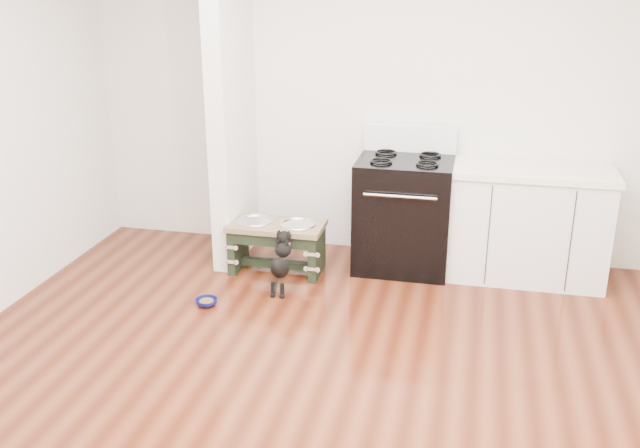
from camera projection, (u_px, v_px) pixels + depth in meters
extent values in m
plane|color=#42180B|center=(314.00, 408.00, 4.06)|extent=(5.00, 5.00, 0.00)
plane|color=silver|center=(383.00, 97.00, 5.89)|extent=(5.00, 0.00, 5.00)
cube|color=silver|center=(232.00, 100.00, 5.76)|extent=(0.15, 0.80, 2.70)
cube|color=black|center=(404.00, 214.00, 5.82)|extent=(0.76, 0.65, 0.92)
cube|color=black|center=(399.00, 234.00, 5.56)|extent=(0.58, 0.02, 0.50)
cylinder|color=silver|center=(400.00, 197.00, 5.41)|extent=(0.56, 0.02, 0.02)
cube|color=white|center=(410.00, 138.00, 5.88)|extent=(0.76, 0.08, 0.22)
torus|color=black|center=(381.00, 161.00, 5.57)|extent=(0.18, 0.18, 0.02)
torus|color=black|center=(427.00, 164.00, 5.50)|extent=(0.18, 0.18, 0.02)
torus|color=black|center=(386.00, 152.00, 5.83)|extent=(0.18, 0.18, 0.02)
torus|color=black|center=(430.00, 155.00, 5.75)|extent=(0.18, 0.18, 0.02)
cube|color=silver|center=(527.00, 225.00, 5.65)|extent=(1.20, 0.60, 0.86)
cube|color=beige|center=(533.00, 170.00, 5.50)|extent=(1.24, 0.64, 0.05)
cube|color=black|center=(524.00, 282.00, 5.55)|extent=(1.20, 0.06, 0.10)
cube|color=black|center=(238.00, 246.00, 5.88)|extent=(0.06, 0.37, 0.38)
cube|color=black|center=(317.00, 253.00, 5.75)|extent=(0.06, 0.37, 0.38)
cube|color=black|center=(271.00, 241.00, 5.61)|extent=(0.61, 0.03, 0.09)
cube|color=black|center=(277.00, 264.00, 5.86)|extent=(0.61, 0.06, 0.06)
cube|color=brown|center=(276.00, 226.00, 5.74)|extent=(0.77, 0.41, 0.04)
cylinder|color=silver|center=(255.00, 224.00, 5.78)|extent=(0.26, 0.26, 0.05)
cylinder|color=silver|center=(298.00, 227.00, 5.71)|extent=(0.26, 0.26, 0.05)
torus|color=silver|center=(255.00, 221.00, 5.77)|extent=(0.30, 0.30, 0.02)
torus|color=silver|center=(298.00, 224.00, 5.70)|extent=(0.30, 0.30, 0.02)
cylinder|color=black|center=(273.00, 290.00, 5.41)|extent=(0.03, 0.03, 0.12)
cylinder|color=black|center=(282.00, 290.00, 5.39)|extent=(0.03, 0.03, 0.12)
sphere|color=black|center=(273.00, 295.00, 5.41)|extent=(0.04, 0.04, 0.04)
sphere|color=black|center=(282.00, 296.00, 5.40)|extent=(0.04, 0.04, 0.04)
ellipsoid|color=black|center=(280.00, 268.00, 5.41)|extent=(0.13, 0.31, 0.28)
sphere|color=black|center=(283.00, 250.00, 5.47)|extent=(0.13, 0.13, 0.13)
sphere|color=black|center=(284.00, 238.00, 5.47)|extent=(0.11, 0.11, 0.11)
sphere|color=black|center=(282.00, 234.00, 5.55)|extent=(0.04, 0.04, 0.04)
sphere|color=black|center=(291.00, 235.00, 5.53)|extent=(0.04, 0.04, 0.04)
cylinder|color=black|center=(276.00, 285.00, 5.33)|extent=(0.02, 0.09, 0.10)
torus|color=#DB405B|center=(284.00, 244.00, 5.47)|extent=(0.10, 0.07, 0.09)
imported|color=#0C0F56|center=(206.00, 302.00, 5.28)|extent=(0.20, 0.20, 0.05)
cylinder|color=#513917|center=(206.00, 302.00, 5.27)|extent=(0.10, 0.10, 0.02)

